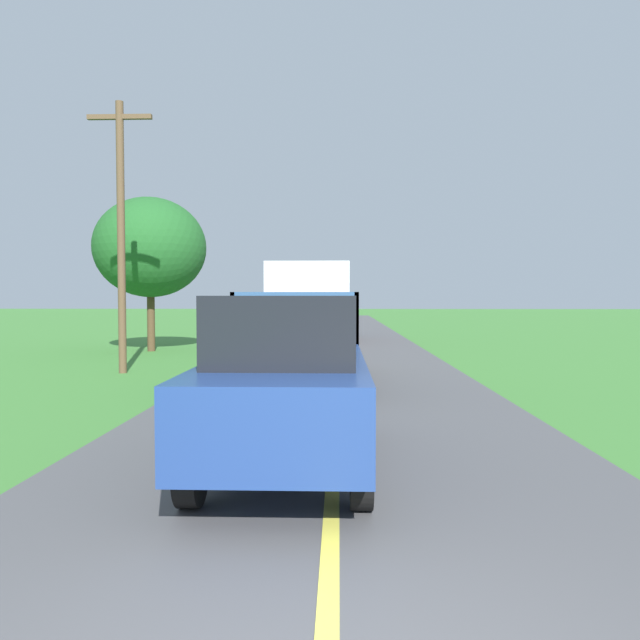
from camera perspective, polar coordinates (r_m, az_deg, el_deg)
banana_truck_near at (r=14.07m, az=-1.36°, el=0.11°), size 2.38×5.82×2.80m
banana_truck_far at (r=28.07m, az=-0.08°, el=1.16°), size 2.38×5.81×2.80m
utility_pole_roadside at (r=16.21m, az=-18.86°, el=8.43°), size 1.68×0.20×7.05m
roadside_tree_near_left at (r=22.48m, az=-16.25°, el=6.80°), size 4.07×4.07×5.65m
following_car at (r=6.49m, az=-3.18°, el=-5.84°), size 1.74×4.10×1.92m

